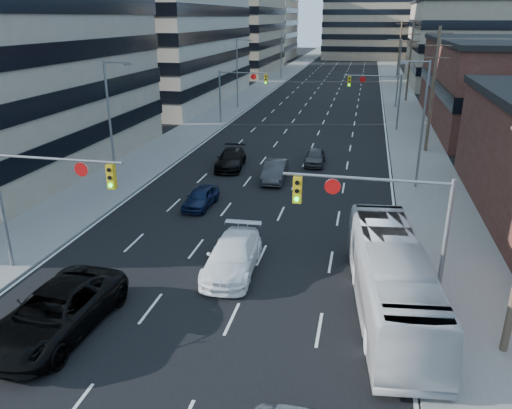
{
  "coord_description": "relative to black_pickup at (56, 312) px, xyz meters",
  "views": [
    {
      "loc": [
        6.55,
        -10.98,
        11.71
      ],
      "look_at": [
        1.15,
        13.62,
        2.2
      ],
      "focal_mm": 35.0,
      "sensor_mm": 36.0,
      "label": 1
    }
  ],
  "objects": [
    {
      "name": "sedan_black_far",
      "position": [
        0.69,
        23.61,
        -0.17
      ],
      "size": [
        2.64,
        5.36,
        1.5
      ],
      "primitive_type": "imported",
      "rotation": [
        0.0,
        0.0,
        0.11
      ],
      "color": "black",
      "rests_on": "ground"
    },
    {
      "name": "streetlight_right_far",
      "position": [
        15.0,
        56.34,
        4.13
      ],
      "size": [
        2.03,
        0.22,
        9.0
      ],
      "color": "slate",
      "rests_on": "ground"
    },
    {
      "name": "sedan_grey_right",
      "position": [
        7.35,
        26.12,
        -0.25
      ],
      "size": [
        1.64,
        3.97,
        1.35
      ],
      "primitive_type": "imported",
      "rotation": [
        0.0,
        0.0,
        0.01
      ],
      "color": "#38383B",
      "rests_on": "ground"
    },
    {
      "name": "office_left_far",
      "position": [
        -19.34,
        96.34,
        7.08
      ],
      "size": [
        20.0,
        30.0,
        16.0
      ],
      "primitive_type": "cube",
      "color": "gray",
      "rests_on": "ground"
    },
    {
      "name": "streetlight_left_near",
      "position": [
        -5.68,
        16.34,
        4.13
      ],
      "size": [
        2.03,
        0.22,
        9.0
      ],
      "color": "slate",
      "rests_on": "ground"
    },
    {
      "name": "sedan_grey_center",
      "position": [
        4.86,
        21.06,
        -0.17
      ],
      "size": [
        1.75,
        4.6,
        1.5
      ],
      "primitive_type": "imported",
      "rotation": [
        0.0,
        0.0,
        0.04
      ],
      "color": "#2F2F31",
      "rests_on": "ground"
    },
    {
      "name": "streetlight_left_mid",
      "position": [
        -5.68,
        51.34,
        4.13
      ],
      "size": [
        2.03,
        0.22,
        9.0
      ],
      "color": "slate",
      "rests_on": "ground"
    },
    {
      "name": "signal_near_left",
      "position": [
        -2.79,
        4.34,
        3.4
      ],
      "size": [
        6.59,
        0.33,
        6.0
      ],
      "color": "slate",
      "rests_on": "ground"
    },
    {
      "name": "sidewalk_right",
      "position": [
        16.16,
        126.34,
        -0.85
      ],
      "size": [
        5.0,
        300.0,
        0.15
      ],
      "primitive_type": "cube",
      "color": "slate",
      "rests_on": "ground"
    },
    {
      "name": "bg_block_right",
      "position": [
        36.66,
        126.34,
        5.08
      ],
      "size": [
        22.0,
        22.0,
        12.0
      ],
      "primitive_type": "cube",
      "color": "gray",
      "rests_on": "ground"
    },
    {
      "name": "utility_pole_distant",
      "position": [
        16.86,
        92.34,
        4.85
      ],
      "size": [
        2.2,
        0.28,
        11.0
      ],
      "color": "#4C3D2D",
      "rests_on": "ground"
    },
    {
      "name": "white_van",
      "position": [
        5.44,
        6.39,
        -0.11
      ],
      "size": [
        2.52,
        5.71,
        1.63
      ],
      "primitive_type": "imported",
      "rotation": [
        0.0,
        0.0,
        0.04
      ],
      "color": "white",
      "rests_on": "ground"
    },
    {
      "name": "signal_far_right",
      "position": [
        12.34,
        41.34,
        3.38
      ],
      "size": [
        6.09,
        0.33,
        6.0
      ],
      "color": "slate",
      "rests_on": "ground"
    },
    {
      "name": "bg_block_left",
      "position": [
        -23.34,
        136.34,
        9.08
      ],
      "size": [
        24.0,
        24.0,
        20.0
      ],
      "primitive_type": "cube",
      "color": "#ADA089",
      "rests_on": "ground"
    },
    {
      "name": "sidewalk_left",
      "position": [
        -6.84,
        126.34,
        -0.85
      ],
      "size": [
        5.0,
        300.0,
        0.15
      ],
      "primitive_type": "cube",
      "color": "slate",
      "rests_on": "ground"
    },
    {
      "name": "transit_bus",
      "position": [
        12.78,
        4.32,
        0.63
      ],
      "size": [
        3.9,
        11.38,
        3.11
      ],
      "primitive_type": "imported",
      "rotation": [
        0.0,
        0.0,
        0.12
      ],
      "color": "beige",
      "rests_on": "ground"
    },
    {
      "name": "office_right_far",
      "position": [
        29.66,
        84.34,
        6.08
      ],
      "size": [
        22.0,
        28.0,
        14.0
      ],
      "primitive_type": "cube",
      "color": "gray",
      "rests_on": "ground"
    },
    {
      "name": "signal_near_right",
      "position": [
        12.12,
        4.34,
        3.4
      ],
      "size": [
        6.59,
        0.33,
        6.0
      ],
      "color": "slate",
      "rests_on": "ground"
    },
    {
      "name": "signal_far_left",
      "position": [
        -3.02,
        41.34,
        3.38
      ],
      "size": [
        6.09,
        0.33,
        6.0
      ],
      "color": "slate",
      "rests_on": "ground"
    },
    {
      "name": "road_surface",
      "position": [
        4.66,
        126.34,
        -0.91
      ],
      "size": [
        18.0,
        300.0,
        0.02
      ],
      "primitive_type": "cube",
      "color": "black",
      "rests_on": "ground"
    },
    {
      "name": "black_pickup",
      "position": [
        0.0,
        0.0,
        0.0
      ],
      "size": [
        3.4,
        6.79,
        1.84
      ],
      "primitive_type": "imported",
      "rotation": [
        0.0,
        0.0,
        -0.05
      ],
      "color": "black",
      "rests_on": "ground"
    },
    {
      "name": "utility_pole_midblock",
      "position": [
        16.86,
        62.34,
        4.85
      ],
      "size": [
        2.2,
        0.28,
        11.0
      ],
      "color": "#4C3D2D",
      "rests_on": "ground"
    },
    {
      "name": "sedan_blue",
      "position": [
        1.12,
        14.49,
        -0.27
      ],
      "size": [
        1.74,
        3.92,
        1.31
      ],
      "primitive_type": "imported",
      "rotation": [
        0.0,
        0.0,
        -0.05
      ],
      "color": "#0D1734",
      "rests_on": "ground"
    },
    {
      "name": "streetlight_left_far",
      "position": [
        -5.68,
        86.34,
        4.13
      ],
      "size": [
        2.03,
        0.22,
        9.0
      ],
      "color": "slate",
      "rests_on": "ground"
    },
    {
      "name": "utility_pole_block",
      "position": [
        16.86,
        32.34,
        4.85
      ],
      "size": [
        2.2,
        0.28,
        11.0
      ],
      "color": "#4C3D2D",
      "rests_on": "ground"
    },
    {
      "name": "streetlight_right_near",
      "position": [
        15.0,
        21.34,
        4.13
      ],
      "size": [
        2.03,
        0.22,
        9.0
      ],
      "color": "slate",
      "rests_on": "ground"
    }
  ]
}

